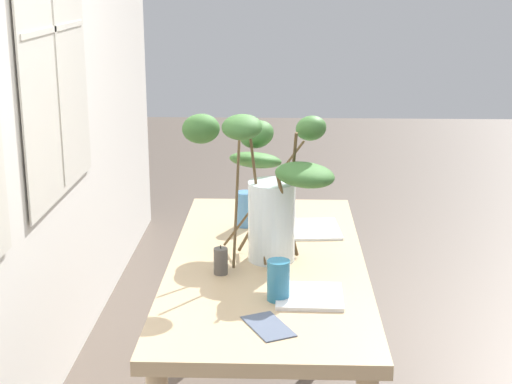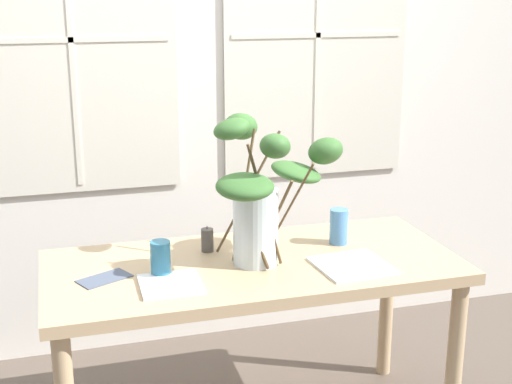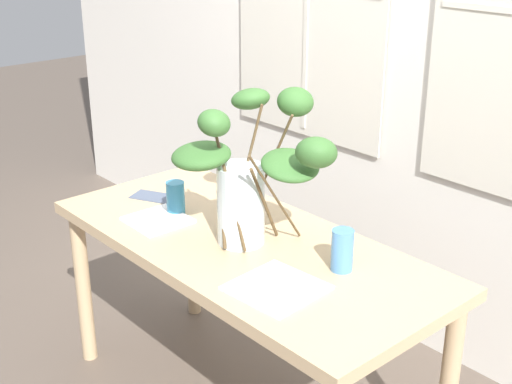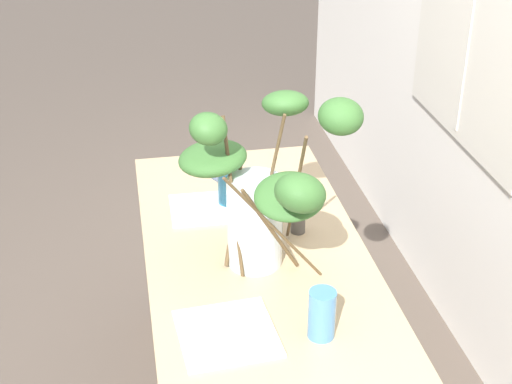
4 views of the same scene
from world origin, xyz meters
The scene contains 8 objects.
dining_table centered at (0.00, 0.00, 0.66)m, with size 1.57×0.70×0.75m.
vase_with_branches centered at (0.04, 0.00, 1.02)m, with size 0.60×0.58×0.56m.
drinking_glass_blue_left centered at (-0.36, -0.04, 0.82)m, with size 0.07×0.07×0.13m, color teal.
drinking_glass_blue_right centered at (0.39, 0.10, 0.82)m, with size 0.07×0.07×0.14m, color #4C84BC.
plate_square_left centered at (-0.34, -0.14, 0.76)m, with size 0.21×0.21×0.01m, color white.
plate_square_right centered at (0.34, -0.15, 0.75)m, with size 0.26×0.26×0.01m, color white.
napkin_folded centered at (-0.56, -0.01, 0.75)m, with size 0.18×0.10×0.00m, color #4C566B.
pillar_candle centered at (-0.14, 0.16, 0.80)m, with size 0.05×0.05×0.10m.
Camera 4 is at (1.97, -0.37, 2.10)m, focal length 53.90 mm.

